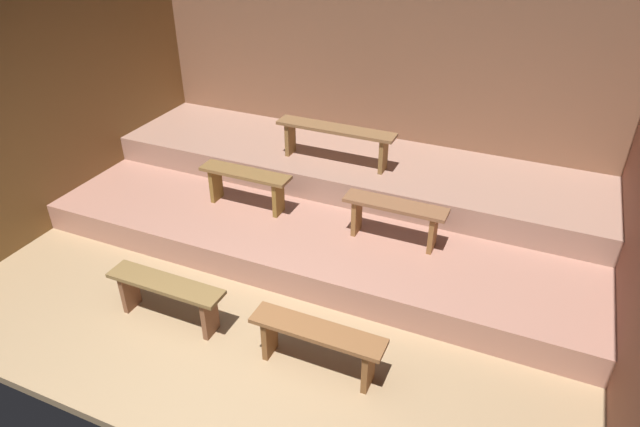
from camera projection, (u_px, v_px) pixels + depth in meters
ground at (306, 262)px, 5.98m from camera, size 6.67×4.97×0.08m
wall_back at (377, 79)px, 6.91m from camera, size 6.67×0.06×2.67m
wall_left at (65, 100)px, 6.28m from camera, size 0.06×4.97×2.67m
platform_lower at (332, 214)px, 6.45m from camera, size 5.87×2.71×0.30m
platform_middle at (354, 167)px, 6.80m from camera, size 5.87×1.41×0.30m
bench_floor_left at (167, 292)px, 4.99m from camera, size 1.12×0.25×0.44m
bench_floor_right at (317, 339)px, 4.48m from camera, size 1.12×0.25×0.44m
bench_lower_left at (246, 181)px, 6.14m from camera, size 1.04×0.25×0.44m
bench_lower_right at (395, 214)px, 5.56m from camera, size 1.04×0.25×0.44m
bench_middle_center at (335, 135)px, 6.41m from camera, size 1.41×0.25×0.44m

